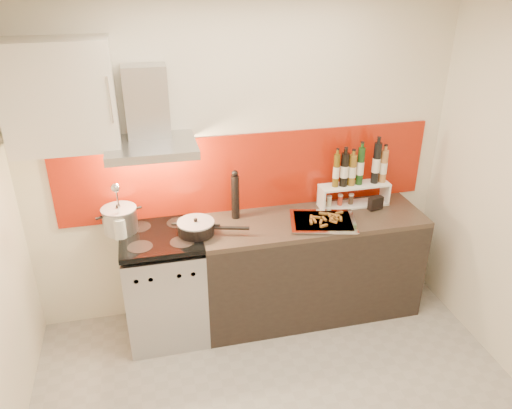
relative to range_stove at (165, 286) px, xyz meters
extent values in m
cube|color=silver|center=(0.70, 0.30, 0.86)|extent=(3.40, 0.02, 2.60)
cube|color=#9F1A08|center=(0.75, 0.29, 0.78)|extent=(3.00, 0.02, 0.64)
cube|color=#B7B7BA|center=(0.00, 0.00, -0.02)|extent=(0.60, 0.60, 0.84)
cube|color=black|center=(0.00, -0.28, -0.11)|extent=(0.50, 0.02, 0.40)
cube|color=#B7B7BA|center=(0.00, -0.28, 0.28)|extent=(0.56, 0.02, 0.12)
cube|color=#FF190C|center=(0.00, -0.29, 0.28)|extent=(0.10, 0.01, 0.04)
cube|color=black|center=(0.00, 0.00, 0.45)|extent=(0.60, 0.60, 0.04)
cube|color=black|center=(1.20, 0.00, -0.01)|extent=(1.80, 0.60, 0.86)
cube|color=#34291F|center=(1.20, 0.00, 0.44)|extent=(1.80, 0.60, 0.04)
cube|color=#B7B7BA|center=(0.00, 0.05, 1.14)|extent=(0.62, 0.50, 0.06)
cube|color=#B7B7BA|center=(0.00, 0.20, 1.42)|extent=(0.30, 0.18, 0.50)
sphere|color=#FFD18C|center=(-0.15, 0.05, 1.10)|extent=(0.07, 0.07, 0.07)
sphere|color=#FFD18C|center=(0.15, 0.05, 1.10)|extent=(0.07, 0.07, 0.07)
cube|color=silver|center=(-0.55, 0.13, 1.51)|extent=(0.70, 0.35, 0.72)
cylinder|color=#B7B7BA|center=(-0.28, 0.13, 0.56)|extent=(0.26, 0.26, 0.18)
cylinder|color=#99999E|center=(-0.28, 0.13, 0.65)|extent=(0.26, 0.26, 0.01)
sphere|color=black|center=(-0.28, 0.13, 0.68)|extent=(0.03, 0.03, 0.03)
cylinder|color=black|center=(0.27, -0.04, 0.51)|extent=(0.27, 0.27, 0.09)
cylinder|color=#99999E|center=(0.27, -0.04, 0.56)|extent=(0.28, 0.28, 0.01)
sphere|color=black|center=(0.27, -0.04, 0.58)|extent=(0.03, 0.03, 0.03)
cylinder|color=black|center=(0.52, -0.11, 0.52)|extent=(0.26, 0.10, 0.03)
cylinder|color=silver|center=(-0.28, 0.03, 0.54)|extent=(0.10, 0.10, 0.16)
cylinder|color=silver|center=(-0.27, 0.03, 0.75)|extent=(0.01, 0.08, 0.30)
sphere|color=silver|center=(-0.27, -0.03, 0.90)|extent=(0.07, 0.07, 0.07)
cylinder|color=black|center=(0.60, 0.16, 0.64)|extent=(0.06, 0.06, 0.36)
sphere|color=black|center=(0.60, 0.16, 0.84)|extent=(0.05, 0.05, 0.05)
cube|color=white|center=(1.60, 0.15, 0.47)|extent=(0.59, 0.16, 0.01)
cube|color=white|center=(1.32, 0.15, 0.55)|extent=(0.01, 0.16, 0.17)
cube|color=white|center=(1.89, 0.15, 0.55)|extent=(0.02, 0.16, 0.17)
cube|color=white|center=(1.60, 0.15, 0.64)|extent=(0.59, 0.16, 0.02)
cylinder|color=#54410E|center=(1.43, 0.15, 0.79)|extent=(0.05, 0.05, 0.28)
cylinder|color=black|center=(1.50, 0.15, 0.79)|extent=(0.07, 0.07, 0.28)
cylinder|color=brown|center=(1.57, 0.15, 0.78)|extent=(0.06, 0.06, 0.26)
cylinder|color=#143513|center=(1.64, 0.15, 0.81)|extent=(0.06, 0.06, 0.31)
cylinder|color=black|center=(1.77, 0.15, 0.82)|extent=(0.06, 0.06, 0.34)
cylinder|color=#9C6939|center=(1.84, 0.15, 0.79)|extent=(0.06, 0.06, 0.27)
cylinder|color=#B6B394|center=(1.39, 0.15, 0.51)|extent=(0.04, 0.04, 0.08)
cylinder|color=#AF321D|center=(1.48, 0.15, 0.51)|extent=(0.04, 0.04, 0.08)
cylinder|color=#412E20|center=(1.58, 0.15, 0.51)|extent=(0.04, 0.04, 0.08)
cube|color=black|center=(1.75, 0.03, 0.52)|extent=(0.13, 0.08, 0.10)
cube|color=silver|center=(1.25, -0.09, 0.47)|extent=(0.56, 0.47, 0.01)
cube|color=silver|center=(1.25, -0.09, 0.48)|extent=(0.58, 0.50, 0.01)
cube|color=red|center=(1.25, -0.09, 0.48)|extent=(0.51, 0.42, 0.01)
cube|color=brown|center=(1.21, -0.05, 0.49)|extent=(0.07, 0.04, 0.02)
cube|color=brown|center=(1.18, -0.09, 0.49)|extent=(0.02, 0.06, 0.02)
cube|color=brown|center=(1.26, -0.08, 0.49)|extent=(0.03, 0.07, 0.02)
cube|color=brown|center=(1.32, -0.11, 0.49)|extent=(0.02, 0.07, 0.02)
cube|color=brown|center=(1.31, -0.14, 0.49)|extent=(0.06, 0.06, 0.02)
cube|color=brown|center=(1.37, -0.07, 0.49)|extent=(0.07, 0.05, 0.02)
cube|color=brown|center=(1.32, -0.03, 0.49)|extent=(0.02, 0.07, 0.02)
cube|color=brown|center=(1.35, -0.10, 0.49)|extent=(0.04, 0.07, 0.02)
cube|color=brown|center=(1.39, -0.11, 0.49)|extent=(0.04, 0.07, 0.02)
cube|color=brown|center=(1.22, -0.13, 0.49)|extent=(0.05, 0.07, 0.02)
cube|color=brown|center=(1.17, -0.03, 0.49)|extent=(0.04, 0.07, 0.02)
cube|color=brown|center=(1.22, -0.19, 0.49)|extent=(0.07, 0.04, 0.02)
cube|color=brown|center=(1.28, 0.00, 0.49)|extent=(0.06, 0.05, 0.02)
cube|color=brown|center=(1.15, -0.11, 0.49)|extent=(0.03, 0.07, 0.02)
cube|color=brown|center=(1.36, -0.04, 0.49)|extent=(0.06, 0.06, 0.02)
cube|color=brown|center=(1.41, -0.01, 0.49)|extent=(0.07, 0.03, 0.02)
camera|label=1|loc=(-0.05, -3.30, 2.32)|focal=35.00mm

